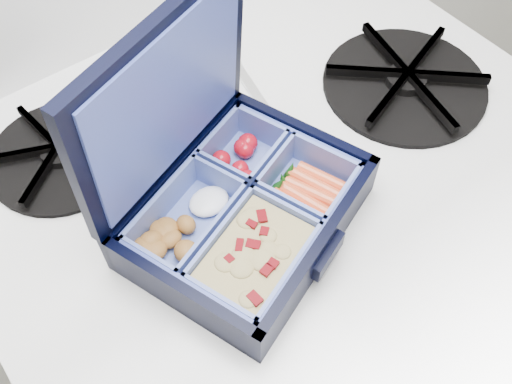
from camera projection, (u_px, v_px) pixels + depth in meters
stove at (269, 327)px, 1.00m from camera, size 0.65×0.65×0.97m
bento_box at (246, 213)px, 0.53m from camera, size 0.26×0.23×0.05m
burner_grate at (406, 78)px, 0.65m from camera, size 0.24×0.24×0.03m
burner_grate_rear at (60, 152)px, 0.60m from camera, size 0.20×0.20×0.02m
fork at (250, 85)px, 0.66m from camera, size 0.06×0.17×0.01m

